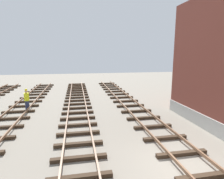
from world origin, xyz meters
TOP-DOWN VIEW (x-y plane):
  - ground_plane at (0.00, 0.00)m, footprint 80.00×80.00m
  - track_near_building at (0.57, 0.00)m, footprint 2.50×46.97m
  - track_centre at (-4.13, -0.00)m, footprint 2.50×46.97m
  - track_worker_foreground at (-8.25, 9.72)m, footprint 0.40×0.40m

SIDE VIEW (x-z plane):
  - ground_plane at x=0.00m, z-range 0.00..0.00m
  - track_centre at x=-4.13m, z-range -0.04..0.28m
  - track_near_building at x=0.57m, z-range -0.03..0.29m
  - track_worker_foreground at x=-8.25m, z-range -0.01..1.86m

